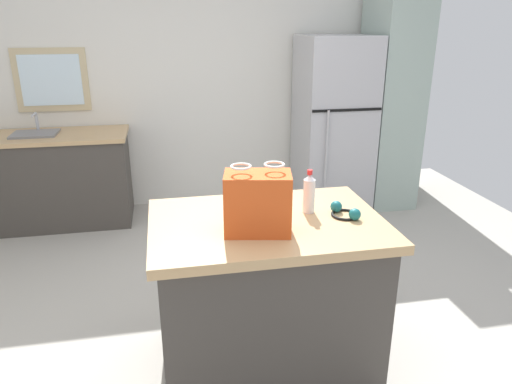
{
  "coord_description": "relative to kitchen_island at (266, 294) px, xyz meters",
  "views": [
    {
      "loc": [
        -0.37,
        -2.44,
        1.9
      ],
      "look_at": [
        0.13,
        0.09,
        0.96
      ],
      "focal_mm": 33.26,
      "sensor_mm": 36.0,
      "label": 1
    }
  ],
  "objects": [
    {
      "name": "ground",
      "position": [
        -0.13,
        0.21,
        -0.46
      ],
      "size": [
        6.29,
        6.29,
        0.0
      ],
      "primitive_type": "plane",
      "color": "#ADA89E"
    },
    {
      "name": "back_wall",
      "position": [
        -0.15,
        2.8,
        0.82
      ],
      "size": [
        5.25,
        0.13,
        2.56
      ],
      "color": "silver",
      "rests_on": "ground"
    },
    {
      "name": "kitchen_island",
      "position": [
        0.0,
        0.0,
        0.0
      ],
      "size": [
        1.23,
        0.85,
        0.91
      ],
      "color": "#423D38",
      "rests_on": "ground"
    },
    {
      "name": "refrigerator",
      "position": [
        1.22,
        2.36,
        0.42
      ],
      "size": [
        0.71,
        0.75,
        1.76
      ],
      "color": "#B7B7BC",
      "rests_on": "ground"
    },
    {
      "name": "tall_cabinet",
      "position": [
        1.84,
        2.36,
        0.64
      ],
      "size": [
        0.48,
        0.67,
        2.19
      ],
      "color": "#9EB2A8",
      "rests_on": "ground"
    },
    {
      "name": "sink_counter",
      "position": [
        -1.5,
        2.41,
        -0.0
      ],
      "size": [
        1.29,
        0.66,
        1.08
      ],
      "color": "#423D38",
      "rests_on": "ground"
    },
    {
      "name": "shopping_bag",
      "position": [
        -0.08,
        -0.13,
        0.6
      ],
      "size": [
        0.35,
        0.26,
        0.35
      ],
      "color": "#DB511E",
      "rests_on": "kitchen_island"
    },
    {
      "name": "small_box",
      "position": [
        0.02,
        0.17,
        0.51
      ],
      "size": [
        0.16,
        0.16,
        0.13
      ],
      "primitive_type": "cube",
      "rotation": [
        0.0,
        0.0,
        0.4
      ],
      "color": "beige",
      "rests_on": "kitchen_island"
    },
    {
      "name": "bottle",
      "position": [
        0.25,
        0.06,
        0.56
      ],
      "size": [
        0.06,
        0.06,
        0.24
      ],
      "color": "white",
      "rests_on": "kitchen_island"
    },
    {
      "name": "ear_defenders",
      "position": [
        0.42,
        -0.03,
        0.47
      ],
      "size": [
        0.2,
        0.2,
        0.06
      ],
      "color": "black",
      "rests_on": "kitchen_island"
    }
  ]
}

